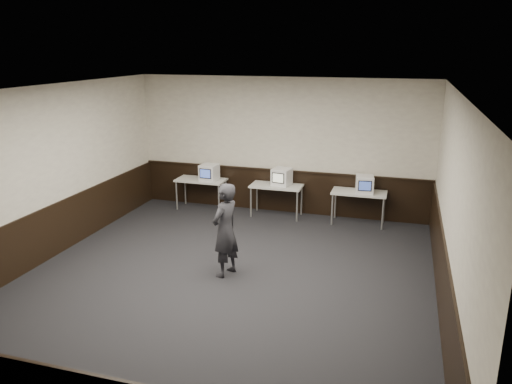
% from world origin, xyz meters
% --- Properties ---
extents(floor, '(8.00, 8.00, 0.00)m').
position_xyz_m(floor, '(0.00, 0.00, 0.00)').
color(floor, black).
rests_on(floor, ground).
extents(ceiling, '(8.00, 8.00, 0.00)m').
position_xyz_m(ceiling, '(0.00, 0.00, 3.20)').
color(ceiling, white).
rests_on(ceiling, back_wall).
extents(back_wall, '(7.00, 0.00, 7.00)m').
position_xyz_m(back_wall, '(0.00, 4.00, 1.60)').
color(back_wall, beige).
rests_on(back_wall, ground).
extents(front_wall, '(7.00, 0.00, 7.00)m').
position_xyz_m(front_wall, '(0.00, -4.00, 1.60)').
color(front_wall, beige).
rests_on(front_wall, ground).
extents(left_wall, '(0.00, 8.00, 8.00)m').
position_xyz_m(left_wall, '(-3.50, 0.00, 1.60)').
color(left_wall, beige).
rests_on(left_wall, ground).
extents(right_wall, '(0.00, 8.00, 8.00)m').
position_xyz_m(right_wall, '(3.50, 0.00, 1.60)').
color(right_wall, beige).
rests_on(right_wall, ground).
extents(wainscot_back, '(6.98, 0.04, 1.00)m').
position_xyz_m(wainscot_back, '(0.00, 3.98, 0.50)').
color(wainscot_back, black).
rests_on(wainscot_back, back_wall).
extents(wainscot_left, '(0.04, 7.98, 1.00)m').
position_xyz_m(wainscot_left, '(-3.48, 0.00, 0.50)').
color(wainscot_left, black).
rests_on(wainscot_left, left_wall).
extents(wainscot_right, '(0.04, 7.98, 1.00)m').
position_xyz_m(wainscot_right, '(3.48, 0.00, 0.50)').
color(wainscot_right, black).
rests_on(wainscot_right, right_wall).
extents(wainscot_rail, '(6.98, 0.06, 0.04)m').
position_xyz_m(wainscot_rail, '(0.00, 3.96, 1.02)').
color(wainscot_rail, black).
rests_on(wainscot_rail, wainscot_back).
extents(desk_left, '(1.20, 0.60, 0.75)m').
position_xyz_m(desk_left, '(-1.90, 3.60, 0.68)').
color(desk_left, silver).
rests_on(desk_left, ground).
extents(desk_center, '(1.20, 0.60, 0.75)m').
position_xyz_m(desk_center, '(0.00, 3.60, 0.68)').
color(desk_center, silver).
rests_on(desk_center, ground).
extents(desk_right, '(1.20, 0.60, 0.75)m').
position_xyz_m(desk_right, '(1.90, 3.60, 0.68)').
color(desk_right, silver).
rests_on(desk_right, ground).
extents(emac_left, '(0.42, 0.45, 0.39)m').
position_xyz_m(emac_left, '(-1.66, 3.55, 0.95)').
color(emac_left, white).
rests_on(emac_left, desk_left).
extents(emac_center, '(0.46, 0.48, 0.40)m').
position_xyz_m(emac_center, '(0.11, 3.64, 0.95)').
color(emac_center, white).
rests_on(emac_center, desk_center).
extents(emac_right, '(0.43, 0.45, 0.38)m').
position_xyz_m(emac_right, '(2.01, 3.55, 0.94)').
color(emac_right, white).
rests_on(emac_right, desk_right).
extents(person, '(0.56, 0.69, 1.66)m').
position_xyz_m(person, '(-0.05, 0.27, 0.83)').
color(person, '#242429').
rests_on(person, ground).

